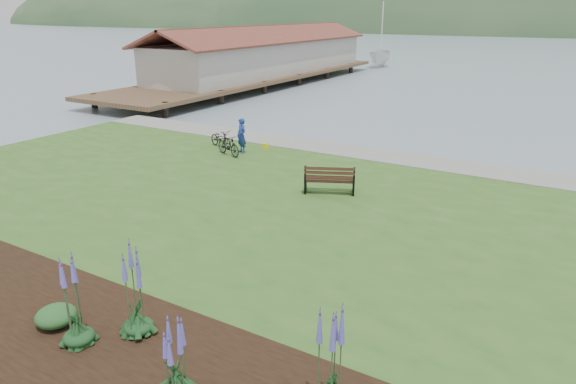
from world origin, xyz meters
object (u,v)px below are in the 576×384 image
object	(u,v)px
person	(241,133)
bicycle_a	(221,139)
sailboat	(380,67)
park_bench	(330,179)

from	to	relation	value
person	bicycle_a	size ratio (longest dim) A/B	1.14
person	sailboat	bearing A→B (deg)	126.57
bicycle_a	park_bench	bearing A→B (deg)	-95.25
sailboat	bicycle_a	bearing A→B (deg)	-85.92
park_bench	bicycle_a	world-z (taller)	park_bench
person	bicycle_a	world-z (taller)	person
person	park_bench	bearing A→B (deg)	-2.89
park_bench	bicycle_a	xyz separation A→B (m)	(-7.55, 3.35, -0.12)
park_bench	bicycle_a	size ratio (longest dim) A/B	1.16
park_bench	person	xyz separation A→B (m)	(-6.08, 3.05, 0.40)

